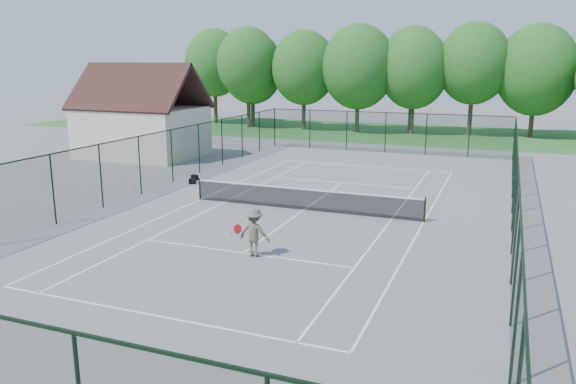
% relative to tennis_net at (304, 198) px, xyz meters
% --- Properties ---
extents(ground, '(140.00, 140.00, 0.00)m').
position_rel_tennis_net_xyz_m(ground, '(0.00, 0.00, -0.58)').
color(ground, gray).
rests_on(ground, ground).
extents(grass_far, '(80.00, 16.00, 0.01)m').
position_rel_tennis_net_xyz_m(grass_far, '(0.00, 30.00, -0.57)').
color(grass_far, '#36792E').
rests_on(grass_far, ground).
extents(court_lines, '(11.05, 23.85, 0.01)m').
position_rel_tennis_net_xyz_m(court_lines, '(0.00, 0.00, -0.57)').
color(court_lines, white).
rests_on(court_lines, ground).
extents(tennis_net, '(11.08, 0.08, 1.10)m').
position_rel_tennis_net_xyz_m(tennis_net, '(0.00, 0.00, 0.00)').
color(tennis_net, black).
rests_on(tennis_net, ground).
extents(fence_enclosure, '(18.05, 36.05, 3.02)m').
position_rel_tennis_net_xyz_m(fence_enclosure, '(0.00, 0.00, 0.98)').
color(fence_enclosure, '#17361F').
rests_on(fence_enclosure, ground).
extents(utility_building, '(8.60, 6.27, 6.63)m').
position_rel_tennis_net_xyz_m(utility_building, '(-16.00, 10.00, 2.54)').
color(utility_building, beige).
rests_on(utility_building, ground).
extents(tree_line_far, '(39.40, 6.40, 9.70)m').
position_rel_tennis_net_xyz_m(tree_line_far, '(0.00, 30.00, 5.42)').
color(tree_line_far, '#423423').
rests_on(tree_line_far, ground).
extents(sports_bag_a, '(0.40, 0.28, 0.30)m').
position_rel_tennis_net_xyz_m(sports_bag_a, '(-7.76, 3.04, -0.43)').
color(sports_bag_a, black).
rests_on(sports_bag_a, ground).
extents(sports_bag_b, '(0.45, 0.36, 0.31)m').
position_rel_tennis_net_xyz_m(sports_bag_b, '(-8.17, 3.99, -0.42)').
color(sports_bag_b, black).
rests_on(sports_bag_b, ground).
extents(tennis_player, '(2.06, 0.89, 1.75)m').
position_rel_tennis_net_xyz_m(tennis_player, '(0.51, -6.54, 0.30)').
color(tennis_player, '#5B6245').
rests_on(tennis_player, ground).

